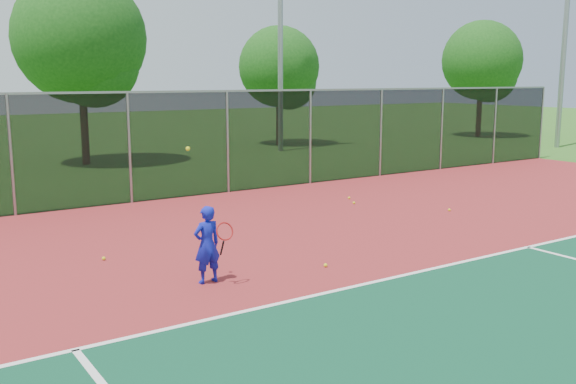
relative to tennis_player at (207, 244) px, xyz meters
name	(u,v)px	position (x,y,z in m)	size (l,w,h in m)	color
court_apron	(505,277)	(4.39, -2.53, -0.67)	(30.00, 20.00, 0.02)	maroon
fence_back	(228,141)	(4.39, 7.47, 0.89)	(30.00, 0.06, 3.03)	black
tennis_player	(207,244)	(0.00, 0.00, 0.00)	(0.59, 0.58, 2.29)	#121AB2
practice_ball_0	(349,198)	(6.70, 4.58, -0.62)	(0.07, 0.07, 0.07)	yellow
practice_ball_2	(104,258)	(-1.03, 2.28, -0.62)	(0.07, 0.07, 0.07)	yellow
practice_ball_3	(449,210)	(7.79, 1.85, -0.62)	(0.07, 0.07, 0.07)	yellow
practice_ball_4	(354,203)	(6.35, 3.94, -0.62)	(0.07, 0.07, 0.07)	yellow
practice_ball_5	(326,265)	(2.17, -0.37, -0.62)	(0.07, 0.07, 0.07)	yellow
tree_back_left	(83,44)	(2.83, 16.26, 4.03)	(5.10, 5.10, 7.50)	#3A2415
tree_back_mid	(281,70)	(13.41, 18.49, 3.10)	(4.10, 4.10, 6.02)	#3A2415
tree_back_right	(484,64)	(25.70, 15.95, 3.52)	(4.55, 4.55, 6.69)	#3A2415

